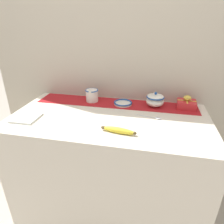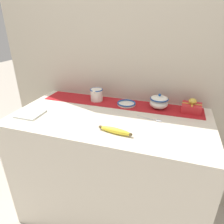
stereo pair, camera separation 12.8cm
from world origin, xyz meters
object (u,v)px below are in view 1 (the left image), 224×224
object	(u,v)px
sugar_bowl	(155,100)
spoon	(156,118)
cream_pitcher	(92,95)
banana	(118,130)
gift_box	(186,104)
small_dish	(123,103)
napkin_stack	(26,118)

from	to	relation	value
sugar_bowl	spoon	bearing A→B (deg)	-85.58
cream_pitcher	banana	distance (m)	0.52
cream_pitcher	sugar_bowl	distance (m)	0.48
sugar_bowl	gift_box	world-z (taller)	sugar_bowl
sugar_bowl	banana	bearing A→B (deg)	-114.42
sugar_bowl	gift_box	size ratio (longest dim) A/B	0.96
banana	gift_box	size ratio (longest dim) A/B	1.56
spoon	gift_box	size ratio (longest dim) A/B	1.26
sugar_bowl	gift_box	distance (m)	0.22
small_dish	banana	distance (m)	0.42
sugar_bowl	napkin_stack	distance (m)	0.90
cream_pitcher	napkin_stack	xyz separation A→B (m)	(-0.33, -0.38, -0.05)
sugar_bowl	small_dish	world-z (taller)	sugar_bowl
banana	napkin_stack	size ratio (longest dim) A/B	1.35
banana	napkin_stack	distance (m)	0.62
cream_pitcher	spoon	xyz separation A→B (m)	(0.50, -0.20, -0.05)
spoon	gift_box	distance (m)	0.30
banana	small_dish	bearing A→B (deg)	95.43
gift_box	sugar_bowl	bearing A→B (deg)	-178.17
cream_pitcher	small_dish	world-z (taller)	cream_pitcher
napkin_stack	gift_box	distance (m)	1.11
small_dish	napkin_stack	world-z (taller)	small_dish
banana	gift_box	xyz separation A→B (m)	(0.42, 0.44, 0.02)
gift_box	small_dish	bearing A→B (deg)	-177.18
sugar_bowl	napkin_stack	world-z (taller)	sugar_bowl
banana	cream_pitcher	bearing A→B (deg)	123.49
sugar_bowl	cream_pitcher	bearing A→B (deg)	179.85
spoon	sugar_bowl	bearing A→B (deg)	108.48
napkin_stack	gift_box	world-z (taller)	gift_box
small_dish	napkin_stack	bearing A→B (deg)	-148.12
cream_pitcher	banana	bearing A→B (deg)	-56.51
sugar_bowl	small_dish	xyz separation A→B (m)	(-0.24, -0.02, -0.04)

